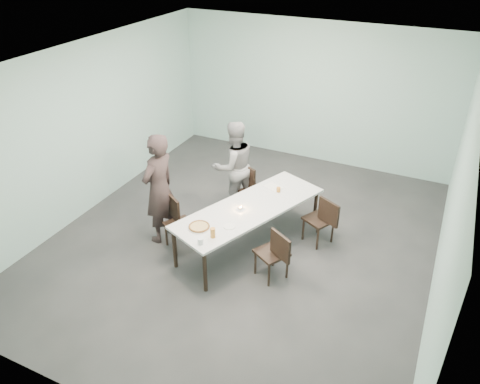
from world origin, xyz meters
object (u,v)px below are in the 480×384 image
at_px(table, 249,210).
at_px(chair_far_left, 251,187).
at_px(chair_near_right, 275,252).
at_px(tealight, 240,208).
at_px(chair_near_left, 177,219).
at_px(diner_near, 159,189).
at_px(beer_glass, 213,233).
at_px(chair_far_right, 323,218).
at_px(amber_tumbler, 278,190).
at_px(side_plate, 229,226).
at_px(diner_far, 234,166).
at_px(pizza, 199,227).
at_px(water_tumbler, 201,241).

distance_m(table, chair_far_left, 1.11).
bearing_deg(chair_near_right, chair_far_left, -24.55).
bearing_deg(tealight, chair_near_left, -160.01).
height_order(diner_near, beer_glass, diner_near).
bearing_deg(chair_far_right, beer_glass, 80.57).
xyz_separation_m(beer_glass, amber_tumbler, (0.38, 1.61, -0.03)).
xyz_separation_m(chair_far_left, chair_near_right, (1.10, -1.60, 0.00)).
height_order(diner_near, side_plate, diner_near).
distance_m(chair_near_left, chair_far_right, 2.36).
height_order(side_plate, tealight, tealight).
bearing_deg(chair_far_left, table, -41.65).
distance_m(chair_near_right, beer_glass, 0.96).
distance_m(chair_near_left, diner_far, 1.56).
bearing_deg(table, tealight, -127.22).
bearing_deg(chair_far_left, tealight, -48.55).
bearing_deg(chair_near_right, diner_near, 25.67).
bearing_deg(pizza, water_tumbler, -57.38).
bearing_deg(beer_glass, side_plate, 74.04).
bearing_deg(tealight, amber_tumbler, 66.43).
bearing_deg(diner_near, chair_near_left, 84.11).
height_order(chair_near_right, tealight, chair_near_right).
xyz_separation_m(table, diner_far, (-0.77, 1.01, 0.15)).
relative_size(table, chair_near_right, 3.16).
xyz_separation_m(chair_far_left, beer_glass, (0.28, -1.97, 0.32)).
xyz_separation_m(chair_far_right, beer_glass, (-1.19, -1.53, 0.32)).
bearing_deg(chair_near_right, diner_far, -17.03).
height_order(chair_far_right, side_plate, chair_far_right).
height_order(chair_near_left, pizza, chair_near_left).
xyz_separation_m(chair_far_right, amber_tumbler, (-0.81, 0.08, 0.29)).
bearing_deg(pizza, chair_near_left, 150.40).
relative_size(chair_far_right, pizza, 2.56).
height_order(diner_far, pizza, diner_far).
bearing_deg(chair_far_left, chair_near_left, -87.84).
bearing_deg(chair_far_left, beer_glass, -56.21).
xyz_separation_m(chair_far_right, diner_far, (-1.82, 0.44, 0.34)).
height_order(water_tumbler, tealight, water_tumbler).
relative_size(chair_near_left, water_tumbler, 9.67).
xyz_separation_m(chair_near_left, beer_glass, (0.93, -0.48, 0.32)).
height_order(chair_far_right, tealight, chair_far_right).
xyz_separation_m(side_plate, beer_glass, (-0.10, -0.34, 0.07)).
height_order(chair_far_left, beer_glass, beer_glass).
bearing_deg(diner_far, tealight, 68.31).
distance_m(chair_near_left, side_plate, 1.06).
bearing_deg(water_tumbler, chair_far_left, 95.24).
height_order(chair_near_left, side_plate, chair_near_left).
relative_size(table, diner_near, 1.46).
bearing_deg(chair_near_left, diner_near, -161.19).
xyz_separation_m(chair_far_left, amber_tumbler, (0.66, -0.36, 0.29)).
xyz_separation_m(table, diner_near, (-1.42, -0.40, 0.25)).
distance_m(chair_far_left, amber_tumbler, 0.80).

